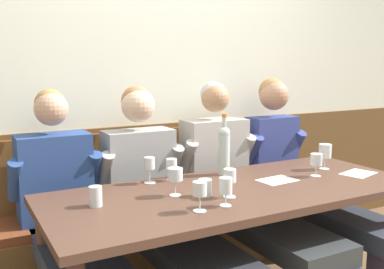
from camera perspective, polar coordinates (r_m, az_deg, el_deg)
room_wall_back at (r=3.13m, az=-4.04°, el=9.36°), size 6.80×0.08×2.80m
wood_wainscot_panel at (r=3.21m, az=-3.44°, el=-7.19°), size 6.80×0.03×0.97m
wall_bench at (r=3.10m, az=-1.73°, el=-11.79°), size 2.32×0.42×0.94m
dining_table at (r=2.41m, az=5.71°, el=-8.77°), size 2.02×0.82×0.73m
person_center_left_seat at (r=2.40m, az=-15.34°, el=-10.42°), size 0.51×1.27×1.25m
person_right_seat at (r=2.55m, az=-3.75°, el=-8.76°), size 0.54×1.27×1.25m
person_left_seat at (r=2.82m, az=6.57°, el=-7.00°), size 0.54×1.27×1.27m
person_center_right_seat at (r=3.12m, az=14.19°, el=-5.21°), size 0.47×1.27×1.28m
wine_bottle_green_tall at (r=2.64m, az=4.12°, el=-1.80°), size 0.07×0.07×0.36m
wine_glass_by_bottle at (r=2.52m, az=-2.65°, el=-3.94°), size 0.06×0.06×0.13m
wine_glass_left_end at (r=2.47m, az=-5.48°, el=-3.85°), size 0.06×0.06×0.15m
wine_glass_right_end at (r=2.23m, az=-2.17°, el=-5.30°), size 0.08×0.08×0.14m
wine_glass_mid_right at (r=2.70m, az=15.64°, el=-3.26°), size 0.07×0.07×0.14m
wine_glass_center_rear at (r=2.21m, az=4.85°, el=-5.50°), size 0.06×0.06×0.14m
wine_glass_near_bucket at (r=2.89m, az=16.69°, el=-2.09°), size 0.08×0.08×0.16m
wine_glass_center_front at (r=2.08m, az=4.34°, el=-6.67°), size 0.06×0.06×0.14m
wine_glass_mid_left at (r=2.00m, az=1.00°, el=-7.19°), size 0.06×0.06×0.14m
water_tumbler_right at (r=2.13m, az=-12.26°, el=-7.74°), size 0.06×0.06×0.10m
water_tumbler_center at (r=2.24m, az=1.69°, el=-6.82°), size 0.07×0.07×0.09m
tasting_sheet_left_guest at (r=2.87m, az=20.54°, el=-4.69°), size 0.24×0.20×0.00m
tasting_sheet_right_guest at (r=2.58m, az=10.88°, el=-5.78°), size 0.22×0.17×0.00m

